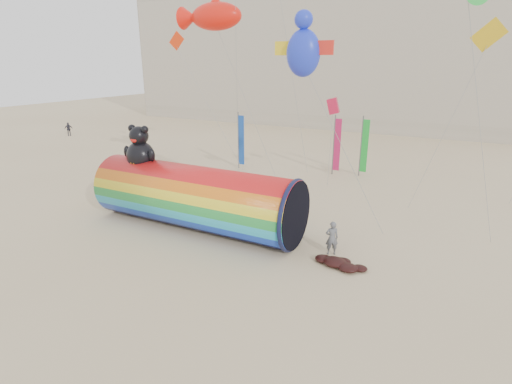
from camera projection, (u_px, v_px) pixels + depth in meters
The scene contains 7 objects.
ground at pixel (236, 238), 22.51m from camera, with size 160.00×160.00×0.00m, color #CCB58C.
hotel_building at pixel (317, 56), 63.22m from camera, with size 60.40×15.40×20.60m.
windsock_assembly at pixel (195, 196), 23.54m from camera, with size 12.87×3.92×5.93m.
kite_handler at pixel (332, 238), 20.41m from camera, with size 0.66×0.43×1.81m, color #5C5F64.
fabric_bundle at pixel (339, 263), 19.39m from camera, with size 2.62×1.35×0.41m.
festival_banners at pixel (312, 144), 34.95m from camera, with size 11.24×2.74×5.20m.
flying_kites at pixel (285, 26), 22.23m from camera, with size 28.18×10.28×9.99m.
Camera 1 is at (10.64, -17.65, 9.51)m, focal length 28.00 mm.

